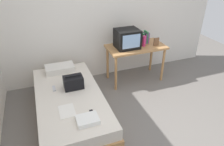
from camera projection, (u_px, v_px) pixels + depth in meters
name	position (u px, v px, depth m)	size (l,w,h in m)	color
ground_plane	(141.00, 136.00, 3.08)	(8.00, 8.00, 0.00)	slate
wall_back	(99.00, 16.00, 4.07)	(5.20, 0.10, 2.60)	silver
bed	(70.00, 107.00, 3.29)	(1.00, 2.00, 0.49)	#B27F4C
desk	(136.00, 51.00, 4.17)	(1.16, 0.60, 0.76)	#B27F4C
tv	(127.00, 39.00, 3.97)	(0.44, 0.39, 0.36)	black
water_bottle	(144.00, 41.00, 4.06)	(0.07, 0.07, 0.21)	#E53372
book_row	(145.00, 38.00, 4.22)	(0.13, 0.17, 0.25)	#337F47
picture_frame	(156.00, 42.00, 4.09)	(0.11, 0.02, 0.16)	brown
pillow	(60.00, 68.00, 3.75)	(0.51, 0.30, 0.11)	silver
handbag	(73.00, 82.00, 3.26)	(0.30, 0.20, 0.23)	black
magazine	(67.00, 111.00, 2.81)	(0.21, 0.29, 0.01)	white
remote_dark	(92.00, 114.00, 2.75)	(0.04, 0.16, 0.02)	black
remote_silver	(54.00, 89.00, 3.27)	(0.04, 0.14, 0.02)	#B7B7BC
folded_towel	(88.00, 120.00, 2.62)	(0.28, 0.22, 0.06)	white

